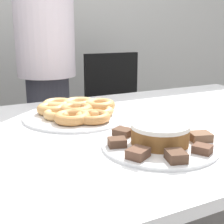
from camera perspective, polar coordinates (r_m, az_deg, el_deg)
table at (r=1.06m, az=0.90°, el=-6.69°), size 1.83×0.97×0.74m
person_standing at (r=1.68m, az=-11.91°, el=8.87°), size 0.30×0.30×1.65m
office_chair_right at (r=2.13m, az=1.55°, el=-2.24°), size 0.45×0.45×0.89m
plate_cake at (r=0.88m, az=8.67°, el=-5.98°), size 0.32×0.32×0.01m
plate_donuts at (r=1.16m, az=-6.53°, el=-0.70°), size 0.39×0.39×0.01m
frosted_cake at (r=0.87m, az=8.76°, el=-3.87°), size 0.16×0.16×0.06m
lamington_0 at (r=0.78m, az=4.77°, el=-7.51°), size 0.07×0.06×0.02m
lamington_1 at (r=0.77m, az=11.63°, el=-7.89°), size 0.06×0.06×0.02m
lamington_2 at (r=0.84m, az=16.18°, el=-6.51°), size 0.06×0.06×0.02m
lamington_3 at (r=0.92m, az=15.83°, el=-4.35°), size 0.07×0.06×0.02m
lamington_4 at (r=0.98m, az=11.81°, el=-2.92°), size 0.08×0.07×0.02m
lamington_5 at (r=0.99m, az=6.44°, el=-2.65°), size 0.06×0.07×0.02m
lamington_6 at (r=0.93m, az=2.04°, el=-3.67°), size 0.06×0.07×0.02m
lamington_7 at (r=0.85m, az=0.94°, el=-5.55°), size 0.06×0.05×0.02m
donut_0 at (r=1.16m, az=-6.56°, el=0.42°), size 0.13×0.13×0.04m
donut_1 at (r=1.07m, az=-3.54°, el=-0.90°), size 0.12×0.12×0.03m
donut_2 at (r=1.15m, az=-2.61°, el=0.12°), size 0.12×0.12×0.03m
donut_3 at (r=1.21m, az=-2.38°, el=1.23°), size 0.13×0.13×0.04m
donut_4 at (r=1.24m, az=-6.06°, el=1.47°), size 0.13×0.13×0.04m
donut_5 at (r=1.25m, az=-9.84°, el=1.36°), size 0.12×0.12×0.04m
donut_6 at (r=1.19m, az=-10.95°, el=0.58°), size 0.11×0.11×0.04m
donut_7 at (r=1.12m, az=-9.92°, el=-0.38°), size 0.10×0.10×0.03m
donut_8 at (r=1.07m, az=-7.29°, el=-0.96°), size 0.13×0.13×0.03m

